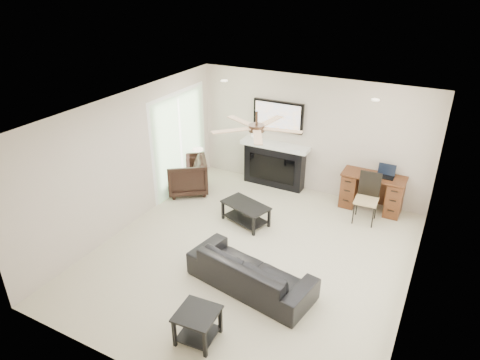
# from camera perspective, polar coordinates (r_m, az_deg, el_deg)

# --- Properties ---
(room_shell) EXTENTS (5.50, 5.54, 2.52)m
(room_shell) POSITION_cam_1_polar(r_m,az_deg,el_deg) (6.55, 3.52, 1.95)
(room_shell) COLOR beige
(room_shell) RESTS_ON ground
(sofa) EXTENTS (2.07, 1.10, 0.57)m
(sofa) POSITION_cam_1_polar(r_m,az_deg,el_deg) (6.60, 1.45, -12.06)
(sofa) COLOR black
(sofa) RESTS_ON ground
(armchair) EXTENTS (1.17, 1.16, 0.77)m
(armchair) POSITION_cam_1_polar(r_m,az_deg,el_deg) (9.26, -7.10, 0.59)
(armchair) COLOR black
(armchair) RESTS_ON ground
(coffee_table) EXTENTS (1.01, 0.75, 0.40)m
(coffee_table) POSITION_cam_1_polar(r_m,az_deg,el_deg) (8.16, 0.76, -4.49)
(coffee_table) COLOR black
(coffee_table) RESTS_ON ground
(end_table_near) EXTENTS (0.56, 0.56, 0.45)m
(end_table_near) POSITION_cam_1_polar(r_m,az_deg,el_deg) (5.89, -5.66, -18.78)
(end_table_near) COLOR black
(end_table_near) RESTS_ON ground
(end_table_left) EXTENTS (0.53, 0.53, 0.45)m
(end_table_left) POSITION_cam_1_polar(r_m,az_deg,el_deg) (8.92, -13.75, -2.24)
(end_table_left) COLOR black
(end_table_left) RESTS_ON ground
(fireplace_unit) EXTENTS (1.52, 0.34, 1.91)m
(fireplace_unit) POSITION_cam_1_polar(r_m,az_deg,el_deg) (9.28, 4.65, 4.61)
(fireplace_unit) COLOR black
(fireplace_unit) RESTS_ON ground
(desk) EXTENTS (1.22, 0.56, 0.76)m
(desk) POSITION_cam_1_polar(r_m,az_deg,el_deg) (8.94, 17.20, -1.52)
(desk) COLOR #3E1F0F
(desk) RESTS_ON ground
(desk_chair) EXTENTS (0.44, 0.46, 0.97)m
(desk_chair) POSITION_cam_1_polar(r_m,az_deg,el_deg) (8.41, 16.51, -2.45)
(desk_chair) COLOR black
(desk_chair) RESTS_ON ground
(laptop) EXTENTS (0.33, 0.24, 0.23)m
(laptop) POSITION_cam_1_polar(r_m,az_deg,el_deg) (8.68, 18.88, 1.04)
(laptop) COLOR black
(laptop) RESTS_ON desk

